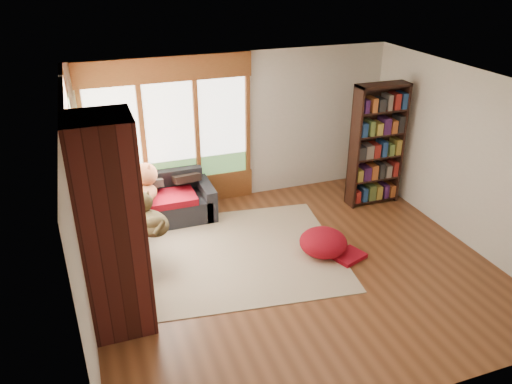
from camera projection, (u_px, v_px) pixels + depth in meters
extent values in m
plane|color=#5C3119|center=(294.00, 268.00, 7.10)|extent=(5.50, 5.50, 0.00)
plane|color=white|center=(302.00, 87.00, 5.97)|extent=(5.50, 5.50, 0.00)
cube|color=silver|center=(239.00, 128.00, 8.65)|extent=(5.50, 0.04, 2.60)
cube|color=silver|center=(412.00, 298.00, 4.42)|extent=(5.50, 0.04, 2.60)
cube|color=silver|center=(78.00, 220.00, 5.70)|extent=(0.04, 5.00, 2.60)
cube|color=silver|center=(468.00, 159.00, 7.37)|extent=(0.04, 5.00, 2.60)
cube|color=brown|center=(170.00, 133.00, 8.24)|extent=(2.82, 0.10, 1.90)
cube|color=white|center=(170.00, 133.00, 8.24)|extent=(2.54, 0.09, 1.62)
cube|color=brown|center=(76.00, 175.00, 6.70)|extent=(0.10, 2.62, 1.90)
cube|color=white|center=(76.00, 175.00, 6.70)|extent=(0.09, 2.36, 1.62)
cube|color=#678657|center=(72.00, 128.00, 7.24)|extent=(0.03, 0.72, 0.90)
cube|color=#471914|center=(112.00, 229.00, 5.51)|extent=(0.70, 0.70, 2.60)
cube|color=black|center=(154.00, 210.00, 8.25)|extent=(2.20, 0.90, 0.42)
cube|color=black|center=(148.00, 179.00, 8.37)|extent=(2.20, 0.20, 0.38)
cube|color=black|center=(212.00, 196.00, 8.51)|extent=(0.20, 0.90, 0.60)
cube|color=maroon|center=(147.00, 199.00, 8.00)|extent=(1.90, 0.66, 0.12)
cube|color=black|center=(117.00, 236.00, 7.50)|extent=(0.90, 2.20, 0.42)
cube|color=black|center=(89.00, 216.00, 7.22)|extent=(0.20, 2.20, 0.38)
cube|color=black|center=(124.00, 266.00, 6.61)|extent=(0.90, 0.20, 0.60)
cube|color=maroon|center=(126.00, 230.00, 7.12)|extent=(0.66, 1.20, 0.12)
cube|color=maroon|center=(119.00, 201.00, 7.93)|extent=(0.66, 0.66, 0.12)
cube|color=beige|center=(223.00, 255.00, 7.39)|extent=(3.72, 3.02, 0.01)
cube|color=black|center=(399.00, 143.00, 8.65)|extent=(0.04, 0.30, 2.13)
cube|color=black|center=(354.00, 149.00, 8.39)|extent=(0.04, 0.30, 2.13)
cube|color=black|center=(372.00, 143.00, 8.64)|extent=(0.91, 0.02, 2.13)
cube|color=black|center=(371.00, 198.00, 8.96)|extent=(0.83, 0.28, 0.03)
cube|color=black|center=(373.00, 178.00, 8.78)|extent=(0.83, 0.28, 0.03)
cube|color=black|center=(376.00, 156.00, 8.61)|extent=(0.83, 0.28, 0.03)
cube|color=black|center=(378.00, 134.00, 8.43)|extent=(0.83, 0.28, 0.03)
cube|color=black|center=(381.00, 110.00, 8.25)|extent=(0.83, 0.28, 0.03)
cube|color=black|center=(384.00, 86.00, 8.07)|extent=(0.83, 0.28, 0.03)
cube|color=#726659|center=(377.00, 146.00, 8.51)|extent=(0.79, 0.22, 1.97)
ellipsoid|color=maroon|center=(323.00, 242.00, 7.36)|extent=(0.83, 0.83, 0.38)
ellipsoid|color=brown|center=(132.00, 191.00, 7.62)|extent=(1.07, 1.04, 0.31)
sphere|color=brown|center=(146.00, 174.00, 7.81)|extent=(0.52, 0.52, 0.37)
cone|color=brown|center=(142.00, 167.00, 7.70)|extent=(0.19, 0.19, 0.16)
ellipsoid|color=#2E2517|center=(150.00, 217.00, 6.97)|extent=(0.62, 0.82, 0.25)
sphere|color=#2E2517|center=(142.00, 202.00, 7.12)|extent=(0.35, 0.35, 0.30)
cone|color=#2E2517|center=(143.00, 196.00, 7.03)|extent=(0.13, 0.13, 0.13)
cube|color=black|center=(190.00, 169.00, 8.39)|extent=(0.45, 0.12, 0.45)
cube|color=black|center=(155.00, 173.00, 8.21)|extent=(0.45, 0.12, 0.45)
cube|color=black|center=(98.00, 193.00, 7.54)|extent=(0.45, 0.12, 0.45)
cube|color=black|center=(104.00, 228.00, 6.61)|extent=(0.45, 0.12, 0.45)
cube|color=maroon|center=(117.00, 179.00, 8.03)|extent=(0.42, 0.12, 0.42)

